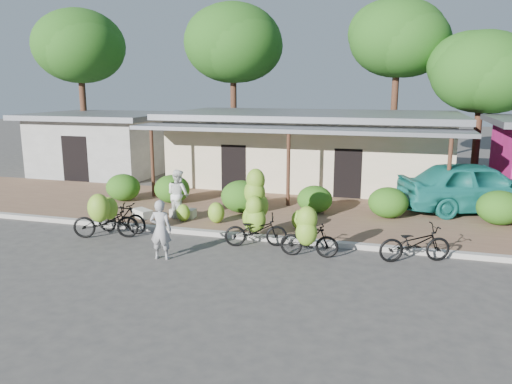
% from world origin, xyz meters
% --- Properties ---
extents(ground, '(100.00, 100.00, 0.00)m').
position_xyz_m(ground, '(0.00, 0.00, 0.00)').
color(ground, '#413E3C').
rests_on(ground, ground).
extents(sidewalk, '(60.00, 6.00, 0.12)m').
position_xyz_m(sidewalk, '(0.00, 5.00, 0.06)').
color(sidewalk, '#856347').
rests_on(sidewalk, ground).
extents(curb, '(60.00, 0.25, 0.15)m').
position_xyz_m(curb, '(0.00, 2.00, 0.07)').
color(curb, '#A8A399').
rests_on(curb, ground).
extents(shop_main, '(13.00, 8.50, 3.35)m').
position_xyz_m(shop_main, '(0.00, 10.93, 1.72)').
color(shop_main, beige).
rests_on(shop_main, ground).
extents(shop_grey, '(7.00, 6.00, 3.15)m').
position_xyz_m(shop_grey, '(-11.00, 10.99, 1.62)').
color(shop_grey, '#A9AAA4').
rests_on(shop_grey, ground).
extents(tree_back_left, '(5.18, 5.06, 8.71)m').
position_xyz_m(tree_back_left, '(-13.69, 13.11, 6.79)').
color(tree_back_left, '#492C1D').
rests_on(tree_back_left, ground).
extents(tree_far_center, '(5.65, 5.57, 9.13)m').
position_xyz_m(tree_far_center, '(-5.69, 16.11, 7.01)').
color(tree_far_center, '#492C1D').
rests_on(tree_far_center, ground).
extents(tree_center_right, '(5.22, 5.10, 9.03)m').
position_xyz_m(tree_center_right, '(3.31, 16.61, 7.08)').
color(tree_center_right, '#492C1D').
rests_on(tree_center_right, ground).
extents(tree_near_right, '(4.98, 4.84, 7.13)m').
position_xyz_m(tree_near_right, '(7.31, 14.61, 5.28)').
color(tree_near_right, '#492C1D').
rests_on(tree_near_right, ground).
extents(hedge_0, '(1.35, 1.21, 1.05)m').
position_xyz_m(hedge_0, '(-6.37, 5.06, 0.65)').
color(hedge_0, '#205F15').
rests_on(hedge_0, sidewalk).
extents(hedge_1, '(1.38, 1.24, 1.08)m').
position_xyz_m(hedge_1, '(-4.37, 5.27, 0.66)').
color(hedge_1, '#205F15').
rests_on(hedge_1, sidewalk).
extents(hedge_2, '(1.46, 1.32, 1.14)m').
position_xyz_m(hedge_2, '(-1.36, 4.61, 0.69)').
color(hedge_2, '#205F15').
rests_on(hedge_2, sidewalk).
extents(hedge_3, '(1.25, 1.12, 0.97)m').
position_xyz_m(hedge_3, '(1.16, 5.26, 0.61)').
color(hedge_3, '#205F15').
rests_on(hedge_3, sidewalk).
extents(hedge_4, '(1.34, 1.21, 1.05)m').
position_xyz_m(hedge_4, '(3.67, 5.30, 0.64)').
color(hedge_4, '#205F15').
rests_on(hedge_4, sidewalk).
extents(hedge_5, '(1.43, 1.29, 1.11)m').
position_xyz_m(hedge_5, '(7.16, 5.42, 0.68)').
color(hedge_5, '#205F15').
rests_on(hedge_5, sidewalk).
extents(bike_far_left, '(2.08, 1.54, 1.51)m').
position_xyz_m(bike_far_left, '(-4.45, 0.80, 0.62)').
color(bike_far_left, black).
rests_on(bike_far_left, ground).
extents(bike_left, '(1.67, 1.12, 1.30)m').
position_xyz_m(bike_left, '(-4.29, 1.36, 0.58)').
color(bike_left, black).
rests_on(bike_left, ground).
extents(bike_center, '(1.90, 1.38, 2.18)m').
position_xyz_m(bike_center, '(0.03, 1.65, 0.84)').
color(bike_center, black).
rests_on(bike_center, ground).
extents(bike_right, '(1.60, 1.16, 1.55)m').
position_xyz_m(bike_right, '(1.76, 0.72, 0.67)').
color(bike_right, black).
rests_on(bike_right, ground).
extents(bike_far_right, '(2.02, 1.31, 1.00)m').
position_xyz_m(bike_far_right, '(4.48, 1.34, 0.50)').
color(bike_far_right, black).
rests_on(bike_far_right, ground).
extents(loose_banana_a, '(0.46, 0.39, 0.58)m').
position_xyz_m(loose_banana_a, '(-2.84, 2.90, 0.41)').
color(loose_banana_a, '#75B82E').
rests_on(loose_banana_a, sidewalk).
extents(loose_banana_b, '(0.55, 0.47, 0.69)m').
position_xyz_m(loose_banana_b, '(-1.71, 3.02, 0.47)').
color(loose_banana_b, '#75B82E').
rests_on(loose_banana_b, sidewalk).
extents(loose_banana_c, '(0.50, 0.42, 0.62)m').
position_xyz_m(loose_banana_c, '(1.06, 3.05, 0.43)').
color(loose_banana_c, '#75B82E').
rests_on(loose_banana_c, sidewalk).
extents(sack_near, '(0.87, 0.44, 0.30)m').
position_xyz_m(sack_near, '(-3.06, 3.36, 0.27)').
color(sack_near, beige).
rests_on(sack_near, sidewalk).
extents(sack_far, '(0.84, 0.72, 0.28)m').
position_xyz_m(sack_far, '(-4.39, 2.96, 0.26)').
color(sack_far, beige).
rests_on(sack_far, sidewalk).
extents(vendor, '(0.62, 0.43, 1.62)m').
position_xyz_m(vendor, '(-2.00, -0.34, 0.81)').
color(vendor, '#9C9C9C').
rests_on(vendor, ground).
extents(bystander, '(1.02, 0.93, 1.69)m').
position_xyz_m(bystander, '(-3.13, 3.17, 0.96)').
color(bystander, white).
rests_on(bystander, sidewalk).
extents(teal_van, '(5.77, 3.91, 1.82)m').
position_xyz_m(teal_van, '(6.60, 7.00, 1.03)').
color(teal_van, '#1B7B72').
rests_on(teal_van, sidewalk).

